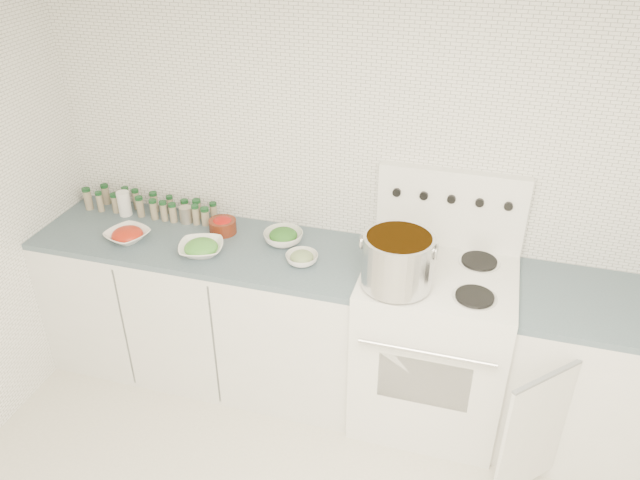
{
  "coord_description": "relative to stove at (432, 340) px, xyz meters",
  "views": [
    {
      "loc": [
        0.62,
        -1.46,
        2.65
      ],
      "look_at": [
        -0.13,
        1.14,
        1.05
      ],
      "focal_mm": 35.0,
      "sensor_mm": 36.0,
      "label": 1
    }
  ],
  "objects": [
    {
      "name": "salt_canister",
      "position": [
        -1.86,
        0.16,
        0.48
      ],
      "size": [
        0.09,
        0.09,
        0.15
      ],
      "primitive_type": "cylinder",
      "rotation": [
        0.0,
        0.0,
        -0.24
      ],
      "color": "white",
      "rests_on": "counter_left"
    },
    {
      "name": "counter_left",
      "position": [
        -1.3,
        0.0,
        -0.05
      ],
      "size": [
        1.85,
        0.62,
        0.9
      ],
      "color": "white",
      "rests_on": "ground"
    },
    {
      "name": "tin_can",
      "position": [
        -1.48,
        0.17,
        0.45
      ],
      "size": [
        0.09,
        0.09,
        0.1
      ],
      "primitive_type": "cylinder",
      "rotation": [
        0.0,
        0.0,
        0.22
      ],
      "color": "#B5A899",
      "rests_on": "counter_left"
    },
    {
      "name": "bowl_zucchini",
      "position": [
        -0.7,
        -0.06,
        0.43
      ],
      "size": [
        0.22,
        0.22,
        0.07
      ],
      "color": "white",
      "rests_on": "counter_left"
    },
    {
      "name": "stock_pot",
      "position": [
        -0.19,
        -0.18,
        0.59
      ],
      "size": [
        0.36,
        0.34,
        0.26
      ],
      "rotation": [
        0.0,
        0.0,
        -0.21
      ],
      "color": "silver",
      "rests_on": "stove"
    },
    {
      "name": "bowl_pepper",
      "position": [
        -1.22,
        0.12,
        0.45
      ],
      "size": [
        0.15,
        0.15,
        0.09
      ],
      "color": "#571E0E",
      "rests_on": "counter_left"
    },
    {
      "name": "stove",
      "position": [
        0.0,
        0.0,
        0.0
      ],
      "size": [
        0.76,
        0.7,
        1.36
      ],
      "color": "white",
      "rests_on": "ground"
    },
    {
      "name": "bowl_broccoli",
      "position": [
        -0.86,
        0.1,
        0.44
      ],
      "size": [
        0.26,
        0.26,
        0.09
      ],
      "color": "white",
      "rests_on": "counter_left"
    },
    {
      "name": "room_walls",
      "position": [
        -0.48,
        -1.19,
        1.06
      ],
      "size": [
        3.54,
        3.04,
        2.52
      ],
      "color": "white",
      "rests_on": "ground"
    },
    {
      "name": "bowl_tomato",
      "position": [
        -1.69,
        -0.1,
        0.44
      ],
      "size": [
        0.28,
        0.28,
        0.07
      ],
      "color": "white",
      "rests_on": "counter_left"
    },
    {
      "name": "counter_right",
      "position": [
        0.82,
        -0.0,
        -0.05
      ],
      "size": [
        0.89,
        0.91,
        0.9
      ],
      "color": "white",
      "rests_on": "ground"
    },
    {
      "name": "bowl_snowpea",
      "position": [
        -1.24,
        -0.12,
        0.44
      ],
      "size": [
        0.29,
        0.29,
        0.08
      ],
      "color": "white",
      "rests_on": "counter_left"
    },
    {
      "name": "spice_cluster",
      "position": [
        -1.71,
        0.2,
        0.46
      ],
      "size": [
        0.82,
        0.14,
        0.14
      ],
      "color": "gray",
      "rests_on": "counter_left"
    }
  ]
}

